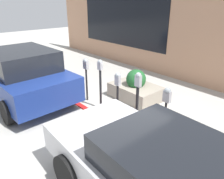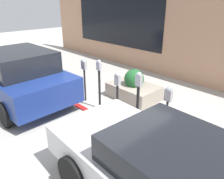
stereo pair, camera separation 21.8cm
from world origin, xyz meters
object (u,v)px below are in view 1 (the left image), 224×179
at_px(parking_meter_farthest, 86,69).
at_px(parking_meter_nearest, 166,102).
at_px(parking_meter_middle, 118,88).
at_px(planter_box, 136,89).
at_px(parked_car_middle, 22,75).
at_px(parking_meter_fourth, 100,78).
at_px(parking_meter_second, 137,94).

bearing_deg(parking_meter_farthest, parking_meter_nearest, 179.54).
relative_size(parking_meter_middle, planter_box, 0.83).
bearing_deg(parked_car_middle, planter_box, -131.63).
bearing_deg(parked_car_middle, parking_meter_farthest, -134.06).
relative_size(parking_meter_fourth, planter_box, 0.94).
height_order(parking_meter_farthest, planter_box, parking_meter_farthest).
distance_m(parking_meter_nearest, planter_box, 2.62).
distance_m(parking_meter_farthest, parked_car_middle, 2.10).
bearing_deg(parked_car_middle, parking_meter_nearest, -163.31).
xyz_separation_m(parking_meter_second, parking_meter_fourth, (1.54, -0.06, -0.00)).
xyz_separation_m(planter_box, parked_car_middle, (2.37, 2.86, 0.53)).
relative_size(parking_meter_nearest, parking_meter_second, 0.90).
relative_size(parking_meter_second, parking_meter_middle, 1.14).
distance_m(parking_meter_fourth, parking_meter_farthest, 0.77).
height_order(parking_meter_middle, parked_car_middle, parked_car_middle).
relative_size(planter_box, parked_car_middle, 0.39).
xyz_separation_m(parking_meter_nearest, parking_meter_farthest, (3.11, -0.02, 0.02)).
xyz_separation_m(parking_meter_middle, parking_meter_fourth, (0.80, -0.03, 0.06)).
bearing_deg(planter_box, parking_meter_farthest, 53.48).
height_order(parking_meter_nearest, parking_meter_middle, parking_meter_nearest).
bearing_deg(parking_meter_nearest, parking_meter_fourth, 0.06).
bearing_deg(parking_meter_fourth, parked_car_middle, 35.05).
bearing_deg(parked_car_middle, parking_meter_second, -160.48).
height_order(parking_meter_nearest, parking_meter_farthest, parking_meter_farthest).
xyz_separation_m(parking_meter_middle, planter_box, (0.60, -1.37, -0.59)).
relative_size(parking_meter_nearest, planter_box, 0.85).
height_order(parking_meter_middle, planter_box, parking_meter_middle).
bearing_deg(planter_box, parked_car_middle, 50.37).
relative_size(parking_meter_second, parked_car_middle, 0.37).
xyz_separation_m(parking_meter_farthest, planter_box, (-0.97, -1.31, -0.72)).
height_order(parking_meter_nearest, parked_car_middle, parked_car_middle).
bearing_deg(planter_box, parking_meter_middle, 113.64).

